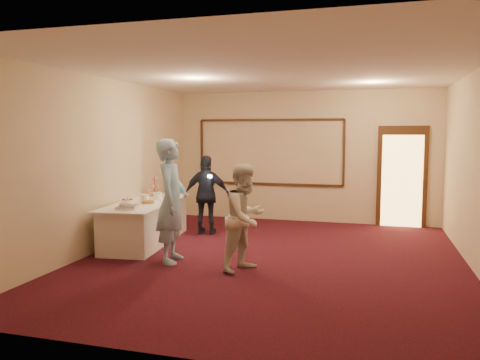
# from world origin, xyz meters

# --- Properties ---
(floor) EXTENTS (7.00, 7.00, 0.00)m
(floor) POSITION_xyz_m (0.00, 0.00, 0.00)
(floor) COLOR black
(floor) RESTS_ON ground
(room_walls) EXTENTS (6.04, 7.04, 3.02)m
(room_walls) POSITION_xyz_m (0.00, 0.00, 2.03)
(room_walls) COLOR beige
(room_walls) RESTS_ON floor
(wall_molding) EXTENTS (3.45, 0.04, 1.55)m
(wall_molding) POSITION_xyz_m (-0.80, 3.47, 1.60)
(wall_molding) COLOR #382110
(wall_molding) RESTS_ON room_walls
(doorway) EXTENTS (1.05, 0.07, 2.20)m
(doorway) POSITION_xyz_m (2.15, 3.45, 1.08)
(doorway) COLOR #382110
(doorway) RESTS_ON floor
(buffet_table) EXTENTS (1.22, 2.58, 0.77)m
(buffet_table) POSITION_xyz_m (-2.52, 0.51, 0.39)
(buffet_table) COLOR white
(buffet_table) RESTS_ON floor
(pavlova_tray) EXTENTS (0.42, 0.48, 0.17)m
(pavlova_tray) POSITION_xyz_m (-2.40, -0.35, 0.84)
(pavlova_tray) COLOR #AAADB1
(pavlova_tray) RESTS_ON buffet_table
(cupcake_stand) EXTENTS (0.30, 0.30, 0.44)m
(cupcake_stand) POSITION_xyz_m (-2.74, 1.37, 0.93)
(cupcake_stand) COLOR #D74840
(cupcake_stand) RESTS_ON buffet_table
(plate_stack_a) EXTENTS (0.17, 0.17, 0.14)m
(plate_stack_a) POSITION_xyz_m (-2.52, 0.49, 0.84)
(plate_stack_a) COLOR white
(plate_stack_a) RESTS_ON buffet_table
(plate_stack_b) EXTENTS (0.17, 0.17, 0.14)m
(plate_stack_b) POSITION_xyz_m (-2.42, 0.82, 0.84)
(plate_stack_b) COLOR white
(plate_stack_b) RESTS_ON buffet_table
(tart) EXTENTS (0.26, 0.26, 0.05)m
(tart) POSITION_xyz_m (-2.36, 0.31, 0.80)
(tart) COLOR white
(tart) RESTS_ON buffet_table
(man) EXTENTS (0.58, 0.78, 1.95)m
(man) POSITION_xyz_m (-1.51, -0.55, 0.98)
(man) COLOR #92C8F2
(man) RESTS_ON floor
(woman) EXTENTS (0.87, 0.95, 1.59)m
(woman) POSITION_xyz_m (-0.26, -0.69, 0.80)
(woman) COLOR silver
(woman) RESTS_ON floor
(guest) EXTENTS (0.97, 0.50, 1.59)m
(guest) POSITION_xyz_m (-1.68, 1.56, 0.80)
(guest) COLOR black
(guest) RESTS_ON floor
(camera_flash) EXTENTS (0.07, 0.05, 0.05)m
(camera_flash) POSITION_xyz_m (-1.55, 1.35, 1.19)
(camera_flash) COLOR white
(camera_flash) RESTS_ON guest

